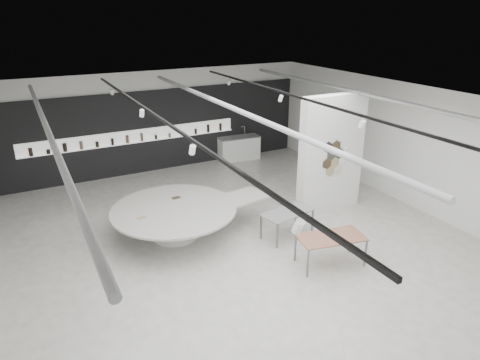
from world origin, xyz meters
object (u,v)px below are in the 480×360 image
display_island (177,218)px  sample_table_stone (288,214)px  partition_column (331,154)px  kitchen_counter (239,148)px  sample_table_wood (331,239)px

display_island → sample_table_stone: (2.68, -1.40, 0.11)m
partition_column → kitchen_counter: 5.68m
partition_column → sample_table_wood: size_ratio=2.07×
sample_table_wood → partition_column: bearing=52.5°
partition_column → sample_table_wood: bearing=-127.5°
partition_column → kitchen_counter: size_ratio=2.03×
sample_table_wood → kitchen_counter: kitchen_counter is taller
kitchen_counter → display_island: bearing=-127.5°
display_island → sample_table_stone: display_island is taller
partition_column → display_island: (-4.80, 0.50, -1.23)m
partition_column → display_island: bearing=174.0°
sample_table_stone → sample_table_wood: bearing=-84.8°
partition_column → sample_table_wood: 3.41m
sample_table_wood → sample_table_stone: (-0.15, 1.67, -0.02)m
sample_table_wood → sample_table_stone: bearing=95.2°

